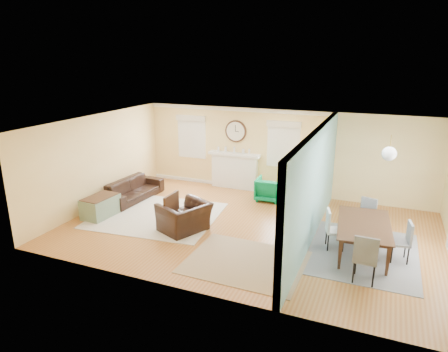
{
  "coord_description": "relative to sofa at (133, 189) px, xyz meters",
  "views": [
    {
      "loc": [
        2.9,
        -8.67,
        4.13
      ],
      "look_at": [
        -0.8,
        0.3,
        1.2
      ],
      "focal_mm": 32.0,
      "sensor_mm": 36.0,
      "label": 1
    }
  ],
  "objects": [
    {
      "name": "wall_left",
      "position": [
        -0.59,
        -0.72,
        1.0
      ],
      "size": [
        0.02,
        6.0,
        2.6
      ],
      "primitive_type": "cube",
      "color": "#E7BF72",
      "rests_on": "ground"
    },
    {
      "name": "pendant",
      "position": [
        6.91,
        -0.72,
        1.9
      ],
      "size": [
        0.3,
        0.3,
        0.55
      ],
      "color": "gold",
      "rests_on": "ceiling"
    },
    {
      "name": "eames_chair",
      "position": [
        2.48,
        -1.42,
        0.06
      ],
      "size": [
        1.33,
        1.4,
        0.72
      ],
      "primitive_type": "imported",
      "rotation": [
        0.0,
        0.0,
        -1.99
      ],
      "color": "black",
      "rests_on": "floor"
    },
    {
      "name": "tv",
      "position": [
        5.13,
        0.34,
        0.82
      ],
      "size": [
        0.15,
        1.11,
        0.64
      ],
      "primitive_type": "imported",
      "rotation": [
        0.0,
        0.0,
        1.57
      ],
      "color": "black",
      "rests_on": "credenza"
    },
    {
      "name": "window_left",
      "position": [
        0.86,
        2.23,
        1.35
      ],
      "size": [
        1.05,
        0.13,
        1.42
      ],
      "color": "white",
      "rests_on": "wall_back"
    },
    {
      "name": "potted_plant",
      "position": [
        5.11,
        -0.85,
        0.44
      ],
      "size": [
        0.54,
        0.54,
        0.46
      ],
      "primitive_type": "imported",
      "rotation": [
        0.0,
        0.0,
        2.3
      ],
      "color": "#337F33",
      "rests_on": "garden_stool"
    },
    {
      "name": "dining_chair_s",
      "position": [
        6.71,
        -2.14,
        0.28
      ],
      "size": [
        0.45,
        0.45,
        0.99
      ],
      "color": "slate",
      "rests_on": "floor"
    },
    {
      "name": "floor",
      "position": [
        3.91,
        -0.72,
        -0.3
      ],
      "size": [
        9.0,
        9.0,
        0.0
      ],
      "primitive_type": "plane",
      "color": "#9F5923",
      "rests_on": "ground"
    },
    {
      "name": "credenza",
      "position": [
        5.15,
        0.34,
        0.1
      ],
      "size": [
        0.51,
        1.51,
        0.8
      ],
      "color": "olive",
      "rests_on": "floor"
    },
    {
      "name": "wall_clock",
      "position": [
        2.41,
        2.25,
        1.55
      ],
      "size": [
        0.7,
        0.07,
        0.7
      ],
      "color": "#432717",
      "rests_on": "wall_back"
    },
    {
      "name": "rug_cream",
      "position": [
        1.33,
        -0.85,
        -0.3
      ],
      "size": [
        3.46,
        3.08,
        0.02
      ],
      "primitive_type": "cube",
      "rotation": [
        0.0,
        0.0,
        0.1
      ],
      "color": "beige",
      "rests_on": "floor"
    },
    {
      "name": "rug_jute",
      "position": [
        4.39,
        -2.33,
        -0.3
      ],
      "size": [
        2.43,
        2.0,
        0.01
      ],
      "primitive_type": "cube",
      "rotation": [
        0.0,
        0.0,
        -0.01
      ],
      "color": "tan",
      "rests_on": "floor"
    },
    {
      "name": "dining_chair_n",
      "position": [
        6.57,
        0.08,
        0.21
      ],
      "size": [
        0.48,
        0.48,
        0.87
      ],
      "color": "slate",
      "rests_on": "floor"
    },
    {
      "name": "green_chair",
      "position": [
        3.77,
        1.47,
        0.04
      ],
      "size": [
        0.76,
        0.78,
        0.68
      ],
      "primitive_type": "imported",
      "rotation": [
        0.0,
        0.0,
        3.18
      ],
      "color": "#02773B",
      "rests_on": "floor"
    },
    {
      "name": "window_right",
      "position": [
        3.96,
        2.23,
        1.35
      ],
      "size": [
        1.05,
        0.13,
        1.42
      ],
      "color": "white",
      "rests_on": "wall_back"
    },
    {
      "name": "wall_front",
      "position": [
        3.91,
        -3.72,
        1.0
      ],
      "size": [
        9.0,
        0.02,
        2.6
      ],
      "primitive_type": "cube",
      "color": "#E7BF72",
      "rests_on": "ground"
    },
    {
      "name": "dining_chair_w",
      "position": [
        6.01,
        -0.98,
        0.23
      ],
      "size": [
        0.49,
        0.49,
        0.9
      ],
      "color": "white",
      "rests_on": "floor"
    },
    {
      "name": "sofa",
      "position": [
        0.0,
        0.0,
        0.0
      ],
      "size": [
        0.94,
        2.13,
        0.61
      ],
      "primitive_type": "imported",
      "rotation": [
        0.0,
        0.0,
        1.51
      ],
      "color": "black",
      "rests_on": "floor"
    },
    {
      "name": "ceiling",
      "position": [
        3.91,
        -0.72,
        2.3
      ],
      "size": [
        9.0,
        6.0,
        0.02
      ],
      "primitive_type": "cube",
      "color": "white",
      "rests_on": "wall_back"
    },
    {
      "name": "rug_grey",
      "position": [
        6.63,
        -0.96,
        -0.3
      ],
      "size": [
        2.25,
        2.81,
        0.01
      ],
      "primitive_type": "cube",
      "color": "slate",
      "rests_on": "floor"
    },
    {
      "name": "trunk",
      "position": [
        -0.02,
        -1.46,
        -0.02
      ],
      "size": [
        0.65,
        1.01,
        0.56
      ],
      "color": "gray",
      "rests_on": "floor"
    },
    {
      "name": "dining_table",
      "position": [
        6.63,
        -0.96,
        0.04
      ],
      "size": [
        1.26,
        2.04,
        0.69
      ],
      "primitive_type": "imported",
      "rotation": [
        0.0,
        0.0,
        1.66
      ],
      "color": "#432717",
      "rests_on": "floor"
    },
    {
      "name": "garden_stool",
      "position": [
        5.11,
        -0.85,
        -0.05
      ],
      "size": [
        0.35,
        0.35,
        0.51
      ],
      "primitive_type": "cylinder",
      "color": "white",
      "rests_on": "floor"
    },
    {
      "name": "dining_chair_e",
      "position": [
        7.32,
        -1.04,
        0.21
      ],
      "size": [
        0.44,
        0.44,
        0.88
      ],
      "color": "slate",
      "rests_on": "floor"
    },
    {
      "name": "partition",
      "position": [
        5.42,
        -0.44,
        1.05
      ],
      "size": [
        0.17,
        6.0,
        2.6
      ],
      "color": "#E7BF72",
      "rests_on": "ground"
    },
    {
      "name": "fireplace",
      "position": [
        2.41,
        2.16,
        0.29
      ],
      "size": [
        1.7,
        0.3,
        1.17
      ],
      "color": "white",
      "rests_on": "ground"
    },
    {
      "name": "wall_back",
      "position": [
        3.91,
        2.28,
        1.0
      ],
      "size": [
        9.0,
        0.02,
        2.6
      ],
      "primitive_type": "cube",
      "color": "#E7BF72",
      "rests_on": "ground"
    }
  ]
}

